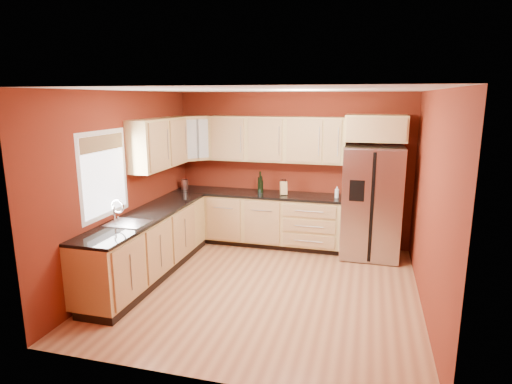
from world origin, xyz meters
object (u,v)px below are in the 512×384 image
Objects in this scene: canister_left at (184,184)px; knife_block at (283,188)px; wine_bottle_a at (260,182)px; refrigerator at (372,202)px; soap_dispenser at (337,192)px.

knife_block is at bearing 1.36° from canister_left.
wine_bottle_a is at bearing 3.58° from canister_left.
canister_left is 0.48× the size of wine_bottle_a.
wine_bottle_a is (1.36, 0.08, 0.10)m from canister_left.
refrigerator is 1.44m from knife_block.
wine_bottle_a is at bearing 177.91° from soap_dispenser.
knife_block is 1.21× the size of soap_dispenser.
knife_block is (-1.43, 0.04, 0.14)m from refrigerator.
canister_left is at bearing 161.81° from knife_block.
refrigerator reaches higher than canister_left.
canister_left is at bearing -176.42° from wine_bottle_a.
soap_dispenser is at bearing 0.82° from canister_left.
canister_left is 0.79× the size of knife_block.
knife_block is at bearing 178.42° from refrigerator.
refrigerator is 7.94× the size of knife_block.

